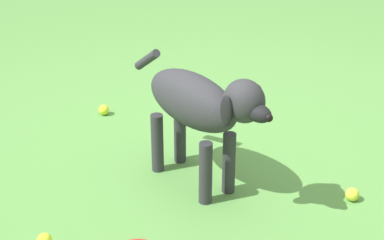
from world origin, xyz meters
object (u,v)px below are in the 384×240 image
(tennis_ball_0, at_px, (104,110))
(tennis_ball_2, at_px, (44,240))
(tennis_ball_1, at_px, (352,194))
(dog, at_px, (200,106))

(tennis_ball_0, xyz_separation_m, tennis_ball_2, (-0.77, -1.07, 0.00))
(tennis_ball_1, relative_size, tennis_ball_2, 1.00)
(dog, height_order, tennis_ball_2, dog)
(dog, distance_m, tennis_ball_2, 0.92)
(dog, xyz_separation_m, tennis_ball_1, (0.55, -0.51, -0.40))
(tennis_ball_2, bearing_deg, tennis_ball_0, 54.22)
(tennis_ball_1, bearing_deg, tennis_ball_0, 111.83)
(dog, distance_m, tennis_ball_1, 0.85)
(tennis_ball_0, bearing_deg, dog, -86.58)
(dog, relative_size, tennis_ball_2, 14.82)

